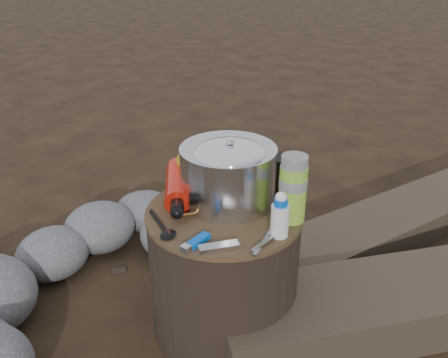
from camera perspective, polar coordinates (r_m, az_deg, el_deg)
The scene contains 16 objects.
ground at distance 1.54m, azimuth -0.00°, elevation -16.22°, with size 60.00×60.00×0.00m, color black.
stump at distance 1.41m, azimuth -0.00°, elevation -10.51°, with size 0.42×0.42×0.38m, color black.
rock_ring at distance 1.64m, azimuth -15.60°, elevation -9.45°, with size 0.48×1.05×0.21m, color #5B5B5F, non-canonical shape.
log_small at distance 2.07m, azimuth 21.07°, elevation -3.86°, with size 0.25×1.34×0.11m, color #403327.
foil_windscreen at distance 1.32m, azimuth 0.49°, elevation 0.48°, with size 0.26×0.26×0.16m, color silver.
camping_pot at distance 1.29m, azimuth 0.67°, elevation 0.44°, with size 0.19×0.19×0.19m, color white.
fuel_bottle at distance 1.38m, azimuth -5.42°, elevation -0.67°, with size 0.07×0.28×0.07m, color red, non-canonical shape.
thermos at distance 1.24m, azimuth 7.98°, elevation -1.14°, with size 0.07×0.07×0.18m, color #89C236.
travel_mug at distance 1.38m, azimuth 5.95°, elevation 0.43°, with size 0.08×0.08×0.11m, color black.
stuff_sack at distance 1.43m, azimuth -2.32°, elevation 1.67°, with size 0.17×0.14×0.12m, color #BB8D14.
food_pouch at distance 1.42m, azimuth 3.32°, elevation 1.87°, with size 0.11×0.02×0.14m, color navy.
lighter at distance 1.18m, azimuth -3.02°, elevation -7.13°, with size 0.02×0.09×0.02m, color blue.
multitool at distance 1.15m, azimuth -0.59°, elevation -7.92°, with size 0.03×0.10×0.01m, color silver.
pot_grabber at distance 1.18m, azimuth 4.58°, elevation -7.22°, with size 0.03×0.12×0.01m, color silver, non-canonical shape.
spork at distance 1.26m, azimuth -7.57°, elevation -4.93°, with size 0.03×0.14×0.01m, color black, non-canonical shape.
squeeze_bottle at distance 1.19m, azimuth 6.51°, elevation -4.37°, with size 0.04×0.04×0.10m, color white.
Camera 1 is at (0.53, -0.99, 1.04)m, focal length 39.41 mm.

